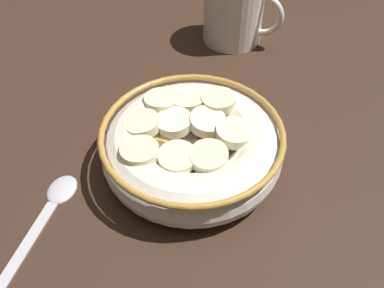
# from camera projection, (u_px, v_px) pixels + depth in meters

# --- Properties ---
(ground_plane) EXTENTS (1.17, 1.17, 0.02)m
(ground_plane) POSITION_uv_depth(u_px,v_px,m) (192.00, 171.00, 0.44)
(ground_plane) COLOR #332116
(cereal_bowl) EXTENTS (0.17, 0.17, 0.05)m
(cereal_bowl) POSITION_uv_depth(u_px,v_px,m) (192.00, 146.00, 0.41)
(cereal_bowl) COLOR silver
(cereal_bowl) RESTS_ON ground_plane
(spoon) EXTENTS (0.04, 0.14, 0.01)m
(spoon) POSITION_uv_depth(u_px,v_px,m) (49.00, 207.00, 0.39)
(spoon) COLOR #B7B7BC
(spoon) RESTS_ON ground_plane
(coffee_mug) EXTENTS (0.11, 0.08, 0.09)m
(coffee_mug) POSITION_uv_depth(u_px,v_px,m) (235.00, 9.00, 0.56)
(coffee_mug) COLOR white
(coffee_mug) RESTS_ON ground_plane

